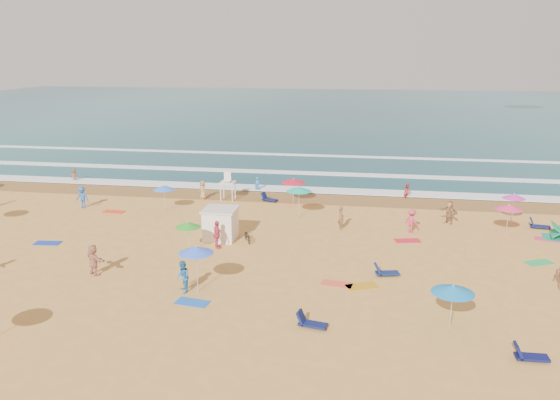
# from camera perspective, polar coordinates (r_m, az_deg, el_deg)

# --- Properties ---
(ground) EXTENTS (220.00, 220.00, 0.00)m
(ground) POSITION_cam_1_polar(r_m,az_deg,el_deg) (35.66, -3.70, -4.74)
(ground) COLOR gold
(ground) RESTS_ON ground
(ocean) EXTENTS (220.00, 140.00, 0.18)m
(ocean) POSITION_cam_1_polar(r_m,az_deg,el_deg) (117.53, 5.50, 9.21)
(ocean) COLOR #0C4756
(ocean) RESTS_ON ground
(wet_sand) EXTENTS (220.00, 220.00, 0.00)m
(wet_sand) POSITION_cam_1_polar(r_m,az_deg,el_deg) (47.37, -0.36, 0.36)
(wet_sand) COLOR olive
(wet_sand) RESTS_ON ground
(surf_foam) EXTENTS (200.00, 18.70, 0.05)m
(surf_foam) POSITION_cam_1_polar(r_m,az_deg,el_deg) (55.82, 1.14, 2.75)
(surf_foam) COLOR white
(surf_foam) RESTS_ON ground
(cabana) EXTENTS (2.00, 2.00, 2.00)m
(cabana) POSITION_cam_1_polar(r_m,az_deg,el_deg) (36.68, -6.23, -2.57)
(cabana) COLOR white
(cabana) RESTS_ON ground
(cabana_roof) EXTENTS (2.20, 2.20, 0.12)m
(cabana_roof) POSITION_cam_1_polar(r_m,az_deg,el_deg) (36.38, -6.28, -0.98)
(cabana_roof) COLOR silver
(cabana_roof) RESTS_ON cabana
(bicycle) EXTENTS (1.14, 1.61, 0.81)m
(bicycle) POSITION_cam_1_polar(r_m,az_deg,el_deg) (36.15, -3.42, -3.77)
(bicycle) COLOR black
(bicycle) RESTS_ON ground
(lifeguard_stand) EXTENTS (1.20, 1.20, 2.10)m
(lifeguard_stand) POSITION_cam_1_polar(r_m,az_deg,el_deg) (46.21, -5.47, 1.25)
(lifeguard_stand) COLOR white
(lifeguard_stand) RESTS_ON ground
(beach_umbrellas) EXTENTS (60.35, 26.99, 0.82)m
(beach_umbrellas) POSITION_cam_1_polar(r_m,az_deg,el_deg) (34.33, -2.97, -1.86)
(beach_umbrellas) COLOR orange
(beach_umbrellas) RESTS_ON ground
(loungers) EXTENTS (45.45, 23.20, 0.34)m
(loungers) POSITION_cam_1_polar(r_m,az_deg,el_deg) (31.17, 4.63, -7.44)
(loungers) COLOR #0E1747
(loungers) RESTS_ON ground
(towels) EXTENTS (40.18, 19.32, 0.03)m
(towels) POSITION_cam_1_polar(r_m,az_deg,el_deg) (32.55, -4.25, -6.72)
(towels) COLOR #B04516
(towels) RESTS_ON ground
(beachgoers) EXTENTS (48.27, 23.61, 2.08)m
(beachgoers) POSITION_cam_1_polar(r_m,az_deg,el_deg) (38.08, -2.36, -2.15)
(beachgoers) COLOR #CD3353
(beachgoers) RESTS_ON ground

